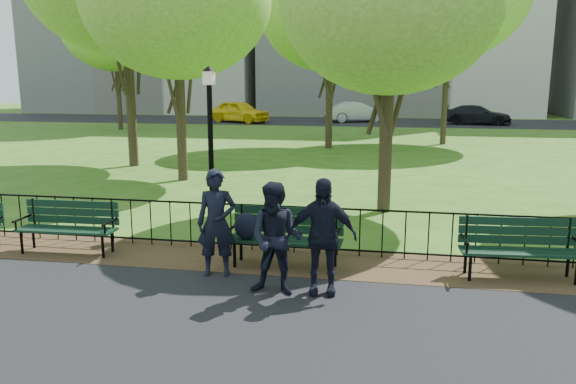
% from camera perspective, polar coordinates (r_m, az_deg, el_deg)
% --- Properties ---
extents(ground, '(120.00, 120.00, 0.00)m').
position_cam_1_polar(ground, '(8.63, -3.06, -10.11)').
color(ground, '#2E6019').
extents(dirt_strip, '(60.00, 1.60, 0.01)m').
position_cam_1_polar(dirt_strip, '(10.00, -1.02, -6.95)').
color(dirt_strip, '#3C2818').
rests_on(dirt_strip, ground).
extents(far_street, '(70.00, 9.00, 0.01)m').
position_cam_1_polar(far_street, '(42.95, 8.08, 7.07)').
color(far_street, black).
rests_on(far_street, ground).
extents(iron_fence, '(24.06, 0.06, 1.00)m').
position_cam_1_polar(iron_fence, '(10.33, -0.47, -3.53)').
color(iron_fence, black).
rests_on(iron_fence, ground).
extents(park_bench_main, '(1.94, 0.64, 1.09)m').
position_cam_1_polar(park_bench_main, '(9.54, -1.75, -3.77)').
color(park_bench_main, black).
rests_on(park_bench_main, ground).
extents(park_bench_left_a, '(1.84, 0.62, 1.03)m').
position_cam_1_polar(park_bench_left_a, '(11.11, -21.38, -2.77)').
color(park_bench_left_a, black).
rests_on(park_bench_left_a, ground).
extents(park_bench_right_a, '(1.89, 0.71, 1.05)m').
position_cam_1_polar(park_bench_right_a, '(9.75, 22.44, -4.69)').
color(park_bench_right_a, black).
rests_on(park_bench_right_a, ground).
extents(lamppost, '(0.31, 0.31, 3.44)m').
position_cam_1_polar(lamppost, '(12.25, -7.87, 5.25)').
color(lamppost, black).
rests_on(lamppost, ground).
extents(tree_far_c, '(6.34, 6.34, 8.83)m').
position_cam_1_polar(tree_far_c, '(26.37, 4.33, 17.83)').
color(tree_far_c, '#2D2116').
rests_on(tree_far_c, ground).
extents(tree_far_w, '(6.65, 6.65, 9.27)m').
position_cam_1_polar(tree_far_w, '(37.57, -17.20, 15.91)').
color(tree_far_w, '#2D2116').
rests_on(tree_far_w, ground).
extents(person_left, '(0.71, 0.54, 1.74)m').
position_cam_1_polar(person_left, '(9.13, -7.26, -3.14)').
color(person_left, black).
rests_on(person_left, asphalt_path).
extents(person_mid, '(0.84, 0.47, 1.69)m').
position_cam_1_polar(person_mid, '(8.27, -1.17, -4.78)').
color(person_mid, black).
rests_on(person_mid, asphalt_path).
extents(person_right, '(1.07, 0.53, 1.76)m').
position_cam_1_polar(person_right, '(8.30, 3.45, -4.51)').
color(person_right, black).
rests_on(person_right, asphalt_path).
extents(taxi, '(5.09, 3.60, 1.61)m').
position_cam_1_polar(taxi, '(42.07, -4.99, 8.16)').
color(taxi, yellow).
rests_on(taxi, far_street).
extents(sedan_silver, '(4.80, 3.36, 1.50)m').
position_cam_1_polar(sedan_silver, '(42.60, 6.92, 8.08)').
color(sedan_silver, '#ACAEB3').
rests_on(sedan_silver, far_street).
extents(sedan_dark, '(4.89, 2.60, 1.35)m').
position_cam_1_polar(sedan_dark, '(42.12, 18.65, 7.43)').
color(sedan_dark, black).
rests_on(sedan_dark, far_street).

